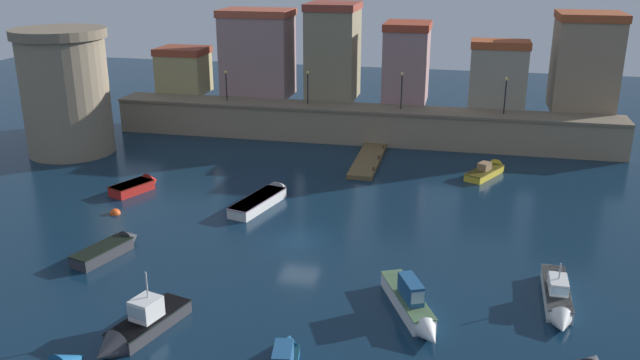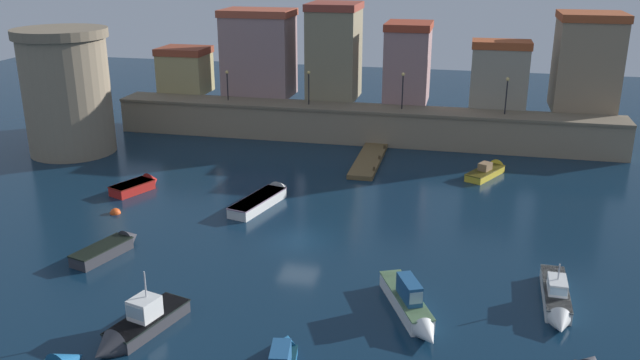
# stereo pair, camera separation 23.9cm
# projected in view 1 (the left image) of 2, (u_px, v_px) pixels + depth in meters

# --- Properties ---
(ground_plane) EXTENTS (132.63, 132.63, 0.00)m
(ground_plane) POSITION_uv_depth(u_px,v_px,m) (299.00, 240.00, 42.85)
(ground_plane) COLOR #0C2338
(quay_wall) EXTENTS (48.39, 3.78, 3.38)m
(quay_wall) POSITION_uv_depth(u_px,v_px,m) (359.00, 124.00, 64.28)
(quay_wall) COLOR gray
(quay_wall) RESTS_ON ground
(old_town_backdrop) EXTENTS (45.42, 5.96, 9.51)m
(old_town_backdrop) POSITION_uv_depth(u_px,v_px,m) (382.00, 59.00, 66.10)
(old_town_backdrop) COLOR tan
(old_town_backdrop) RESTS_ON ground
(fortress_tower) EXTENTS (8.15, 8.15, 11.15)m
(fortress_tower) POSITION_uv_depth(u_px,v_px,m) (66.00, 91.00, 59.47)
(fortress_tower) COLOR gray
(fortress_tower) RESTS_ON ground
(pier_dock) EXTENTS (2.10, 9.75, 0.70)m
(pier_dock) POSITION_uv_depth(u_px,v_px,m) (368.00, 160.00, 58.29)
(pier_dock) COLOR brown
(pier_dock) RESTS_ON ground
(quay_lamp_0) EXTENTS (0.32, 0.32, 2.98)m
(quay_lamp_0) POSITION_uv_depth(u_px,v_px,m) (226.00, 80.00, 65.78)
(quay_lamp_0) COLOR black
(quay_lamp_0) RESTS_ON quay_wall
(quay_lamp_1) EXTENTS (0.32, 0.32, 3.26)m
(quay_lamp_1) POSITION_uv_depth(u_px,v_px,m) (308.00, 82.00, 64.04)
(quay_lamp_1) COLOR black
(quay_lamp_1) RESTS_ON quay_wall
(quay_lamp_2) EXTENTS (0.32, 0.32, 3.44)m
(quay_lamp_2) POSITION_uv_depth(u_px,v_px,m) (402.00, 85.00, 62.18)
(quay_lamp_2) COLOR black
(quay_lamp_2) RESTS_ON quay_wall
(quay_lamp_3) EXTENTS (0.32, 0.32, 3.37)m
(quay_lamp_3) POSITION_uv_depth(u_px,v_px,m) (506.00, 90.00, 60.28)
(quay_lamp_3) COLOR black
(quay_lamp_3) RESTS_ON quay_wall
(moored_boat_0) EXTENTS (3.86, 6.66, 2.03)m
(moored_boat_0) POSITION_uv_depth(u_px,v_px,m) (412.00, 305.00, 33.89)
(moored_boat_0) COLOR white
(moored_boat_0) RESTS_ON ground
(moored_boat_1) EXTENTS (3.01, 4.38, 1.45)m
(moored_boat_1) POSITION_uv_depth(u_px,v_px,m) (138.00, 185.00, 51.51)
(moored_boat_1) COLOR red
(moored_boat_1) RESTS_ON ground
(moored_boat_4) EXTENTS (3.78, 5.48, 1.58)m
(moored_boat_4) POSITION_uv_depth(u_px,v_px,m) (489.00, 170.00, 55.24)
(moored_boat_4) COLOR gold
(moored_boat_4) RESTS_ON ground
(moored_boat_6) EXTENTS (3.09, 5.97, 3.50)m
(moored_boat_6) POSITION_uv_depth(u_px,v_px,m) (137.00, 328.00, 32.01)
(moored_boat_6) COLOR #333338
(moored_boat_6) RESTS_ON ground
(moored_boat_7) EXTENTS (1.42, 6.64, 2.49)m
(moored_boat_7) POSITION_uv_depth(u_px,v_px,m) (558.00, 298.00, 34.77)
(moored_boat_7) COLOR silver
(moored_boat_7) RESTS_ON ground
(moored_boat_8) EXTENTS (2.69, 5.13, 1.30)m
(moored_boat_8) POSITION_uv_depth(u_px,v_px,m) (111.00, 248.00, 40.82)
(moored_boat_8) COLOR #333338
(moored_boat_8) RESTS_ON ground
(moored_boat_9) EXTENTS (3.23, 7.10, 1.50)m
(moored_boat_9) POSITION_uv_depth(u_px,v_px,m) (265.00, 198.00, 48.91)
(moored_boat_9) COLOR silver
(moored_boat_9) RESTS_ON ground
(mooring_buoy_0) EXTENTS (0.76, 0.76, 0.76)m
(mooring_buoy_0) POSITION_uv_depth(u_px,v_px,m) (115.00, 214.00, 47.09)
(mooring_buoy_0) COLOR #EA4C19
(mooring_buoy_0) RESTS_ON ground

